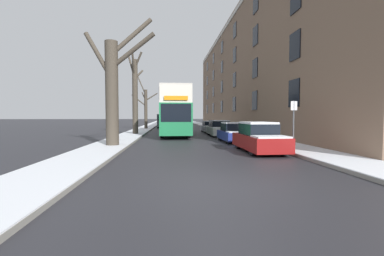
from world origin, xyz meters
TOP-DOWN VIEW (x-y plane):
  - ground_plane at (0.00, 0.00)m, footprint 320.00×320.00m
  - sidewalk_left at (-5.30, 53.00)m, footprint 2.41×130.00m
  - sidewalk_right at (5.30, 53.00)m, footprint 2.41×130.00m
  - terrace_facade_right at (11.00, 29.01)m, footprint 9.10×53.30m
  - bare_tree_left_0 at (-4.94, 8.72)m, footprint 4.26×1.58m
  - bare_tree_left_1 at (-4.98, 18.57)m, footprint 1.69×2.99m
  - bare_tree_left_2 at (-4.99, 29.03)m, footprint 3.67×2.22m
  - double_decker_bus at (-1.16, 18.27)m, footprint 2.61×10.92m
  - parked_car_0 at (3.01, 6.28)m, footprint 1.74×4.40m
  - parked_car_1 at (3.01, 11.52)m, footprint 1.78×4.01m
  - parked_car_2 at (3.01, 17.07)m, footprint 1.88×4.41m
  - parked_car_3 at (3.01, 22.31)m, footprint 1.82×4.42m
  - oncoming_van at (-2.56, 34.67)m, footprint 2.03×5.16m
  - pedestrian_left_sidewalk at (-5.54, 12.02)m, footprint 0.40×0.40m
  - street_sign_post at (4.40, 5.31)m, footprint 0.32×0.07m

SIDE VIEW (x-z plane):
  - ground_plane at x=0.00m, z-range 0.00..0.00m
  - sidewalk_left at x=-5.30m, z-range 0.00..0.16m
  - sidewalk_right at x=5.30m, z-range 0.00..0.16m
  - parked_car_3 at x=3.01m, z-range -0.04..1.28m
  - parked_car_1 at x=3.01m, z-range -0.06..1.36m
  - parked_car_2 at x=3.01m, z-range -0.06..1.42m
  - parked_car_0 at x=3.01m, z-range -0.07..1.49m
  - pedestrian_left_sidewalk at x=-5.54m, z-range 0.09..1.95m
  - oncoming_van at x=-2.56m, z-range 0.10..2.26m
  - street_sign_post at x=4.40m, z-range 0.19..2.81m
  - double_decker_bus at x=-1.16m, z-range 0.29..4.69m
  - bare_tree_left_2 at x=-4.99m, z-range -0.63..6.90m
  - bare_tree_left_0 at x=-4.94m, z-range -0.37..7.47m
  - bare_tree_left_1 at x=-4.98m, z-range 0.06..8.04m
  - terrace_facade_right at x=11.00m, z-range 0.00..15.29m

